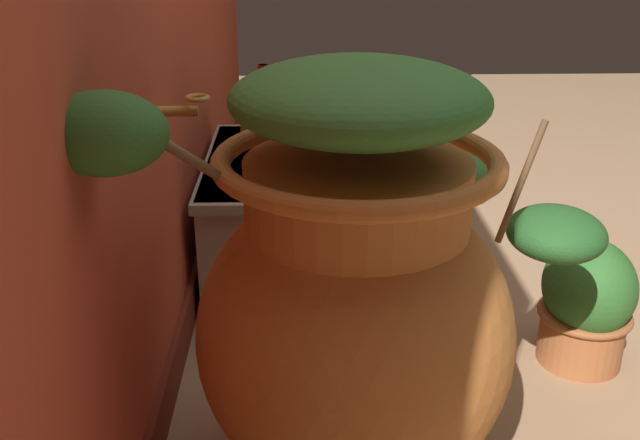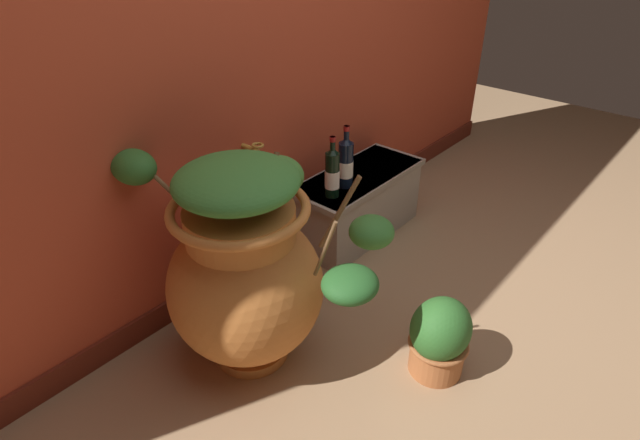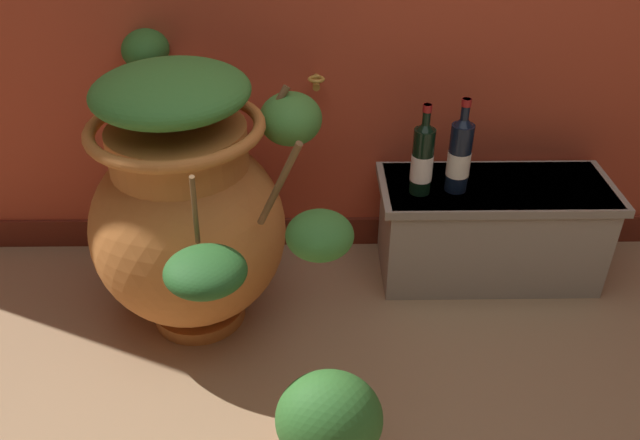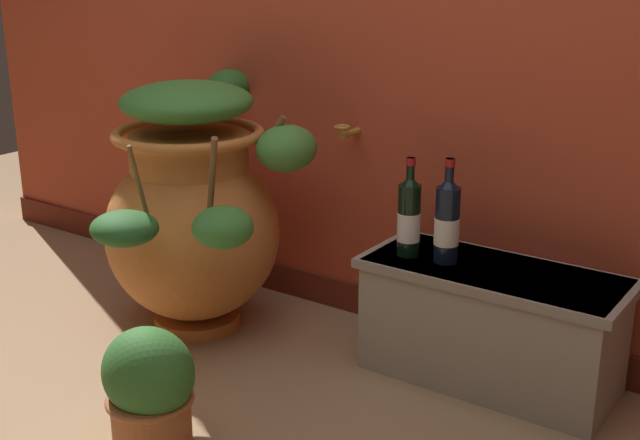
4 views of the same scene
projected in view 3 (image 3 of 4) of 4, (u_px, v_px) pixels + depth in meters
name	position (u px, v px, depth m)	size (l,w,h in m)	color
terracotta_urn	(190.00, 208.00, 1.99)	(0.80, 1.01, 0.89)	#C17033
stone_ledge	(490.00, 226.00, 2.33)	(0.81, 0.35, 0.38)	#9E9384
wine_bottle_left	(460.00, 153.00, 2.13)	(0.08, 0.08, 0.33)	black
wine_bottle_middle	(423.00, 158.00, 2.12)	(0.07, 0.07, 0.32)	black
potted_shrub	(329.00, 432.00, 1.61)	(0.27, 0.24, 0.35)	#B26638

